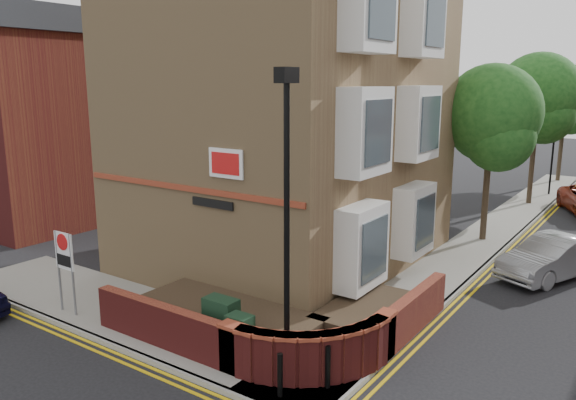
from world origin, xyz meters
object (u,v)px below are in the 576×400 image
Objects in this scene: lamppost at (287,225)px; utility_cabinet_large at (221,323)px; silver_car_near at (553,257)px; zone_sign at (64,257)px.

lamppost is 5.25× the size of utility_cabinet_large.
silver_car_near reaches higher than utility_cabinet_large.
utility_cabinet_large is (-1.90, 0.10, -2.62)m from lamppost.
silver_car_near is (10.00, 10.61, -0.97)m from zone_sign.
utility_cabinet_large is 0.55× the size of zone_sign.
lamppost is 6.85m from zone_sign.
utility_cabinet_large is at bearing 176.99° from lamppost.
lamppost is 10.81m from silver_car_near.
zone_sign is at bearing -109.76° from silver_car_near.
utility_cabinet_large is 4.86m from zone_sign.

